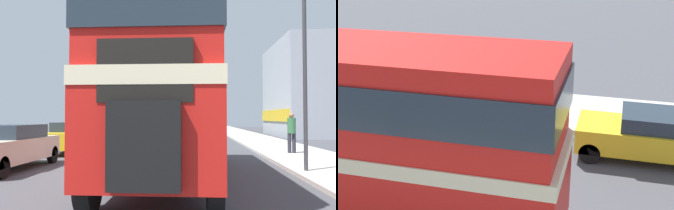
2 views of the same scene
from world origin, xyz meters
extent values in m
plane|color=#47474C|center=(0.00, 0.00, 0.00)|extent=(120.00, 120.00, 0.00)
cube|color=#B7B2A8|center=(-6.75, 0.00, 0.06)|extent=(3.50, 120.00, 0.12)
cube|color=red|center=(1.31, -1.42, 1.36)|extent=(2.50, 10.08, 1.71)
cylinder|color=black|center=(0.20, 2.67, 0.53)|extent=(0.28, 1.05, 1.05)
cube|color=beige|center=(-3.99, -0.29, 0.65)|extent=(1.67, 4.62, 0.73)
cube|color=#232D38|center=(-3.99, -0.10, 1.24)|extent=(1.47, 2.40, 0.45)
cylinder|color=black|center=(-4.72, -2.15, 0.32)|extent=(0.20, 0.64, 0.64)
cylinder|color=black|center=(-3.25, -2.15, 0.32)|extent=(0.20, 0.64, 0.64)
cylinder|color=black|center=(-4.72, 1.58, 0.32)|extent=(0.20, 0.64, 0.64)
cylinder|color=black|center=(-3.25, 1.58, 0.32)|extent=(0.20, 0.64, 0.64)
cube|color=gold|center=(-3.87, 5.64, 0.66)|extent=(1.68, 4.53, 0.74)
cube|color=#232D38|center=(-3.87, 5.83, 1.25)|extent=(1.48, 2.36, 0.45)
cylinder|color=black|center=(-4.62, 3.83, 0.32)|extent=(0.20, 0.64, 0.64)
cylinder|color=black|center=(-3.13, 3.83, 0.32)|extent=(0.20, 0.64, 0.64)
camera|label=1|loc=(2.08, -12.15, 1.70)|focal=40.00mm
camera|label=2|loc=(9.27, 4.49, 6.67)|focal=50.00mm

